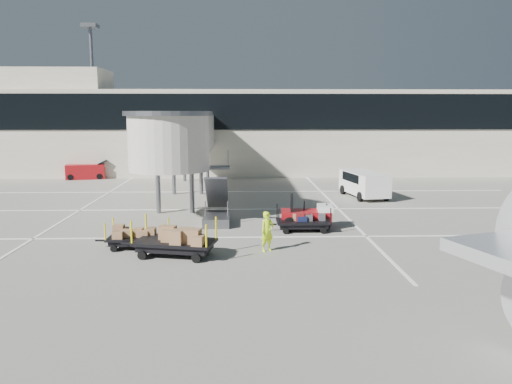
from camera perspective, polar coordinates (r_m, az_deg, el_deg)
ground at (r=22.20m, az=-1.49°, el=-6.48°), size 140.00×140.00×0.00m
lane_markings at (r=31.30m, az=-2.79°, el=-1.87°), size 40.00×30.00×0.02m
terminal at (r=51.36m, az=-2.06°, el=7.03°), size 64.00×12.11×15.20m
jet_bridge at (r=33.92m, az=-8.38°, el=6.17°), size 5.70×20.40×6.03m
baggage_tug at (r=26.11m, az=5.91°, el=-2.74°), size 2.71×1.84×1.72m
suitcase_cart at (r=25.34m, az=5.36°, el=-3.52°), size 3.30×1.34×1.29m
box_cart_near at (r=21.27m, az=-9.44°, el=-5.55°), size 4.16×2.32×1.59m
box_cart_far at (r=22.65m, az=-13.47°, el=-5.10°), size 3.26×1.44×1.26m
ground_worker at (r=21.61m, az=1.29°, el=-4.52°), size 0.76×0.70×1.75m
minivan at (r=36.11m, az=12.16°, el=1.12°), size 2.73×4.99×1.79m
belt_loader at (r=47.56m, az=-18.86°, el=2.22°), size 3.79×2.07×1.73m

